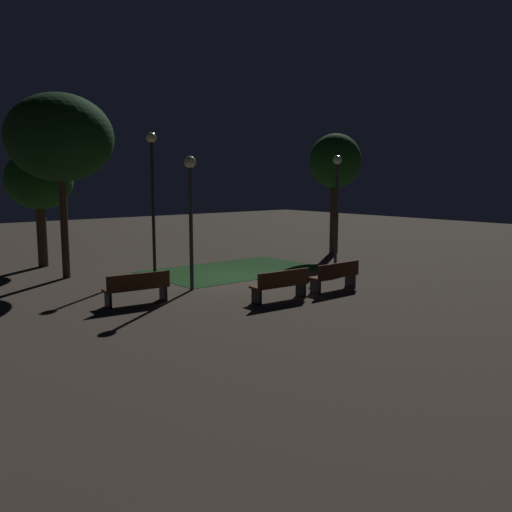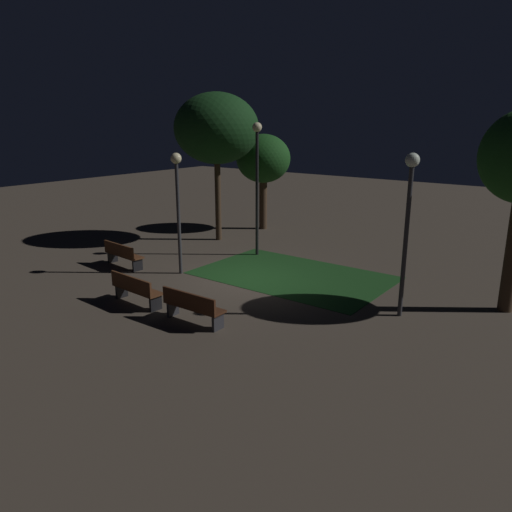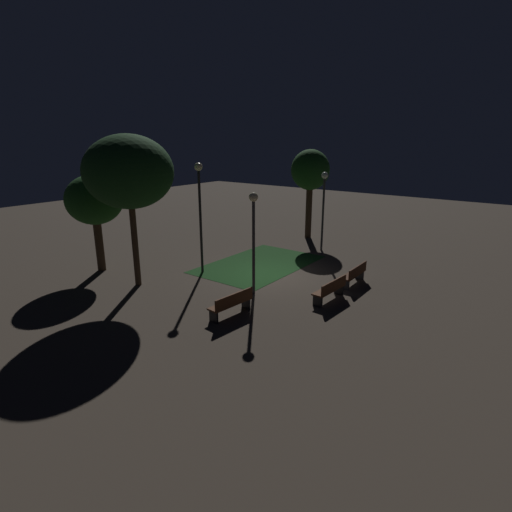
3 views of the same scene
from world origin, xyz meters
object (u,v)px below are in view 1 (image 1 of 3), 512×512
lamp_post_plaza_east (152,180)px  lamp_post_path_center (190,199)px  bench_by_lamp (137,287)px  lamp_post_near_wall (337,190)px  tree_lawn_side (335,163)px  tree_left_canopy (39,181)px  bench_near_trees (281,284)px  bench_front_left (335,275)px  tree_back_right (60,138)px

lamp_post_plaza_east → lamp_post_path_center: bearing=-100.6°
bench_by_lamp → lamp_post_path_center: size_ratio=0.45×
bench_by_lamp → lamp_post_near_wall: (9.71, 1.58, 2.49)m
lamp_post_near_wall → bench_by_lamp: bearing=-170.8°
tree_lawn_side → tree_left_canopy: tree_lawn_side is taller
bench_by_lamp → bench_near_trees: bearing=-33.2°
bench_front_left → lamp_post_near_wall: bearing=42.4°
lamp_post_near_wall → lamp_post_path_center: lamp_post_near_wall is taller
bench_by_lamp → lamp_post_near_wall: lamp_post_near_wall is taller
tree_lawn_side → tree_back_right: tree_back_right is taller
bench_by_lamp → tree_back_right: (-0.01, 5.26, 4.29)m
bench_near_trees → lamp_post_path_center: bearing=111.1°
bench_front_left → tree_back_right: (-5.60, 7.45, 4.29)m
bench_front_left → lamp_post_plaza_east: 7.55m
tree_left_canopy → tree_back_right: tree_back_right is taller
bench_front_left → tree_back_right: tree_back_right is taller
bench_by_lamp → lamp_post_plaza_east: lamp_post_plaza_east is taller
bench_near_trees → bench_by_lamp: same height
bench_by_lamp → lamp_post_plaza_east: (2.88, 4.24, 2.90)m
tree_back_right → tree_lawn_side: bearing=-7.4°
bench_front_left → tree_lawn_side: tree_lawn_side is taller
bench_near_trees → lamp_post_near_wall: 7.81m
lamp_post_path_center → lamp_post_plaza_east: 3.63m
tree_lawn_side → lamp_post_path_center: bearing=-162.8°
bench_near_trees → tree_lawn_side: tree_lawn_side is taller
tree_back_right → tree_left_canopy: bearing=85.9°
bench_near_trees → tree_lawn_side: 11.03m
tree_lawn_side → bench_front_left: bearing=-137.1°
bench_by_lamp → tree_lawn_side: 13.01m
bench_near_trees → lamp_post_near_wall: (6.37, 3.76, 2.49)m
tree_lawn_side → lamp_post_plaza_east: (-9.04, 0.53, -0.75)m
bench_front_left → tree_lawn_side: size_ratio=0.33×
tree_left_canopy → lamp_post_path_center: (2.02, -7.60, -0.50)m
tree_back_right → lamp_post_near_wall: bearing=-20.8°
bench_front_left → lamp_post_plaza_east: (-2.71, 6.42, 2.90)m
bench_by_lamp → lamp_post_path_center: 3.31m
tree_back_right → lamp_post_path_center: size_ratio=1.53×
tree_back_right → lamp_post_near_wall: tree_back_right is taller
bench_near_trees → bench_by_lamp: (-3.34, 2.18, 0.00)m
bench_front_left → bench_near_trees: bearing=180.0°
lamp_post_path_center → lamp_post_near_wall: bearing=6.6°
bench_near_trees → lamp_post_path_center: 3.89m
tree_left_canopy → tree_back_right: (-0.22, -3.04, 1.44)m
tree_back_right → lamp_post_near_wall: 10.55m
tree_left_canopy → lamp_post_near_wall: size_ratio=1.04×
tree_lawn_side → lamp_post_near_wall: (-2.21, -2.13, -1.16)m
lamp_post_near_wall → bench_front_left: bearing=-137.6°
tree_lawn_side → bench_near_trees: bearing=-145.5°
bench_by_lamp → lamp_post_path_center: lamp_post_path_center is taller
lamp_post_plaza_east → tree_left_canopy: bearing=123.3°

